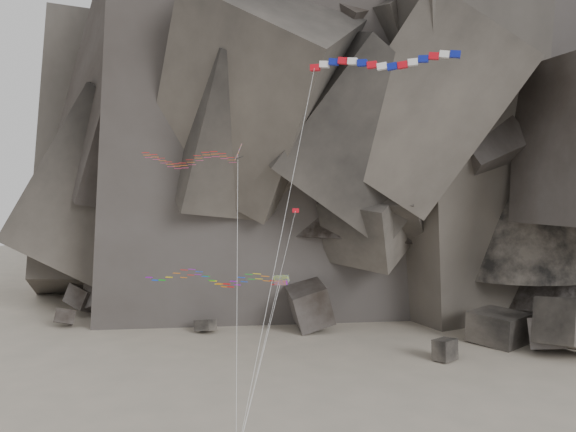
% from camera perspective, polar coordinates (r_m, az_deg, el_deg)
% --- Properties ---
extents(headland, '(110.00, 70.00, 84.00)m').
position_cam_1_polar(headland, '(114.81, 6.17, 13.39)').
color(headland, '#595249').
rests_on(headland, ground).
extents(boulder_field, '(80.72, 16.28, 8.26)m').
position_cam_1_polar(boulder_field, '(81.91, 8.52, -10.49)').
color(boulder_field, '#47423F').
rests_on(boulder_field, ground).
extents(delta_kite, '(12.12, 9.93, 23.67)m').
position_cam_1_polar(delta_kite, '(50.51, -10.42, 5.79)').
color(delta_kite, red).
rests_on(delta_kite, ground).
extents(banner_kite, '(15.50, 9.68, 30.41)m').
position_cam_1_polar(banner_kite, '(47.17, 9.47, 15.02)').
color(banner_kite, red).
rests_on(banner_kite, ground).
extents(parafoil_kite, '(14.32, 9.05, 12.45)m').
position_cam_1_polar(parafoil_kite, '(50.25, -8.23, -6.14)').
color(parafoil_kite, '#D5FA0D').
rests_on(parafoil_kite, ground).
extents(pennant_kite, '(2.69, 8.51, 17.99)m').
position_cam_1_polar(pennant_kite, '(45.72, -0.40, -4.24)').
color(pennant_kite, red).
rests_on(pennant_kite, ground).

